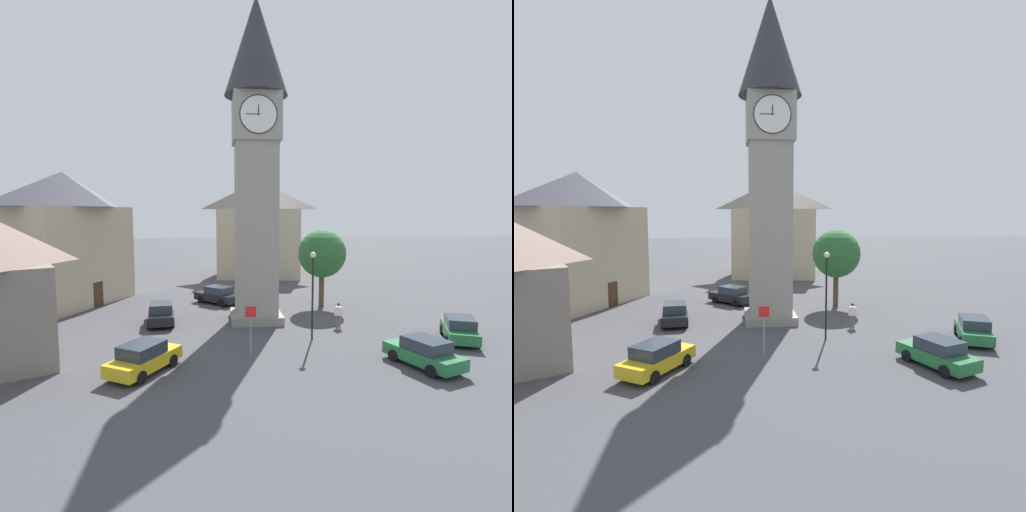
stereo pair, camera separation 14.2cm
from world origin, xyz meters
The scene contains 13 objects.
ground_plane centered at (0.00, 0.00, 0.00)m, with size 200.00×200.00×0.00m, color #424247.
clock_tower centered at (0.00, 0.00, 13.48)m, with size 4.45×4.45×23.01m.
car_blue_kerb centered at (2.77, -5.97, 0.76)m, with size 4.16×4.06×1.53m.
car_silver_kerb centered at (6.57, 9.37, 0.76)m, with size 3.54×4.41×1.53m.
car_red_corner centered at (6.88, 0.20, 0.76)m, with size 2.19×4.30×1.53m.
car_white_side centered at (-12.07, 6.13, 0.76)m, with size 3.14×4.46×1.53m.
car_black_far centered at (-7.68, 10.05, 0.76)m, with size 3.05×4.46×1.53m.
pedestrian centered at (-5.53, 2.33, 1.01)m, with size 0.52×0.35×1.69m.
tree centered at (-5.97, -3.95, 4.48)m, with size 4.01×4.01×6.52m.
building_shop_left centered at (15.81, -7.18, 5.80)m, with size 10.79×12.81×11.38m.
building_corner_back centered at (-2.58, -21.61, 6.05)m, with size 11.21×9.30×11.85m.
lamp_post centered at (-3.04, 4.92, 3.65)m, with size 0.36×0.36×5.52m.
road_sign centered at (1.07, 7.52, 1.90)m, with size 0.60×0.07×2.80m.
Camera 2 is at (2.89, 29.67, 7.94)m, focal length 28.93 mm.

